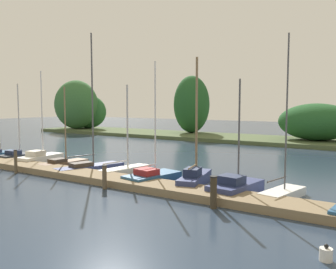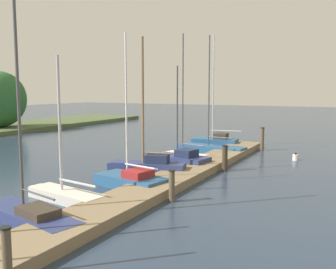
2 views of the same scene
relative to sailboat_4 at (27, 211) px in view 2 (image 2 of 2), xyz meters
The scene contains 14 objects.
dock_pier 3.85m from the sailboat_4, 26.40° to the right, with size 29.35×1.80×0.35m.
sailboat_4 is the anchor object (origin of this frame).
sailboat_5 2.37m from the sailboat_4, 15.83° to the left, with size 1.45×3.52×5.15m.
sailboat_6 5.00m from the sailboat_4, ahead, with size 1.93×3.43×6.21m.
sailboat_7 7.19m from the sailboat_4, ahead, with size 1.72×3.73×6.32m.
sailboat_8 9.59m from the sailboat_4, ahead, with size 1.72×3.23×5.15m.
sailboat_9 11.48m from the sailboat_4, ahead, with size 1.45×2.90×7.01m.
sailboat_10 14.44m from the sailboat_4, ahead, with size 1.53×4.49×7.25m.
sailboat_11 16.85m from the sailboat_4, ahead, with size 1.57×3.46×7.58m.
mooring_piling_1 4.30m from the sailboat_4, 137.05° to the right, with size 0.21×0.21×1.39m.
mooring_piling_2 4.86m from the sailboat_4, 36.62° to the right, with size 0.24×0.24×1.15m.
mooring_piling_3 10.07m from the sailboat_4, 16.66° to the right, with size 0.30×0.30×1.27m.
mooring_piling_4 17.04m from the sailboat_4, 10.01° to the right, with size 0.28×0.28×1.51m.
channel_buoy_0 15.17m from the sailboat_4, 21.19° to the right, with size 0.33×0.33×0.45m.
Camera 2 is at (-11.38, 5.25, 3.98)m, focal length 41.09 mm.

